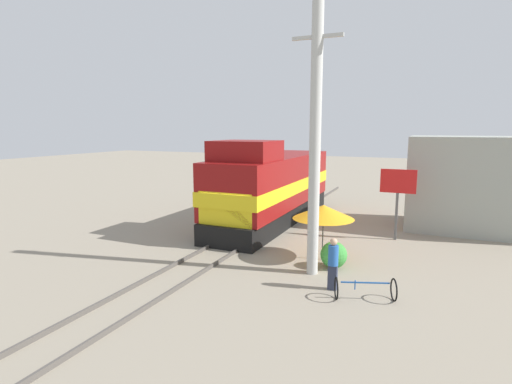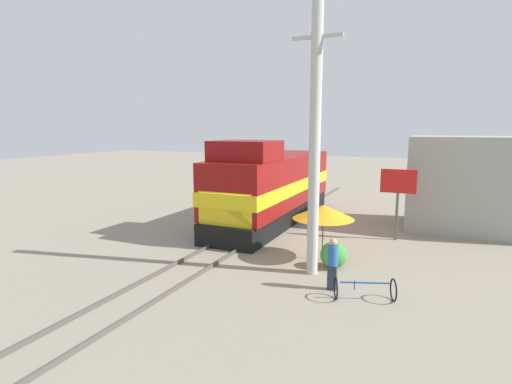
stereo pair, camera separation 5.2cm
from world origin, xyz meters
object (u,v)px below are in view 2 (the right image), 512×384
utility_pole (315,143)px  vendor_umbrella (323,212)px  locomotive (271,187)px  billboard_sign (398,188)px  bicycle (364,289)px  person_bystander (333,262)px

utility_pole → vendor_umbrella: bearing=91.9°
locomotive → billboard_sign: 6.96m
locomotive → billboard_sign: bearing=-7.6°
billboard_sign → bicycle: size_ratio=1.74×
utility_pole → person_bystander: utility_pole is taller
locomotive → person_bystander: 9.90m
locomotive → bicycle: bearing=-52.4°
locomotive → person_bystander: (5.48, -8.18, -1.08)m
person_bystander → locomotive: bearing=123.8°
locomotive → vendor_umbrella: 6.82m
utility_pole → vendor_umbrella: (-0.06, 1.72, -2.86)m
billboard_sign → utility_pole: bearing=-112.1°
billboard_sign → vendor_umbrella: bearing=-120.2°
vendor_umbrella → person_bystander: 3.31m
bicycle → person_bystander: bearing=-130.4°
locomotive → bicycle: size_ratio=6.27×
utility_pole → person_bystander: size_ratio=5.40×
vendor_umbrella → person_bystander: vendor_umbrella is taller
utility_pole → bicycle: bearing=-37.0°
utility_pole → vendor_umbrella: size_ratio=3.83×
billboard_sign → person_bystander: billboard_sign is taller
person_bystander → bicycle: bearing=-20.3°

